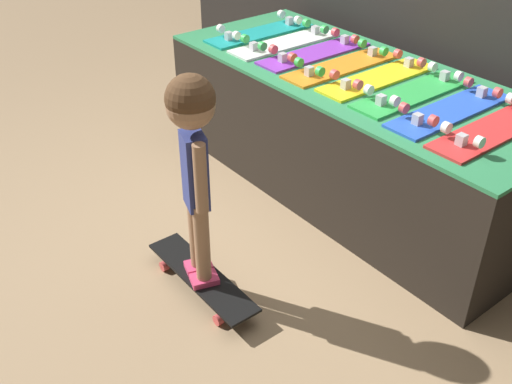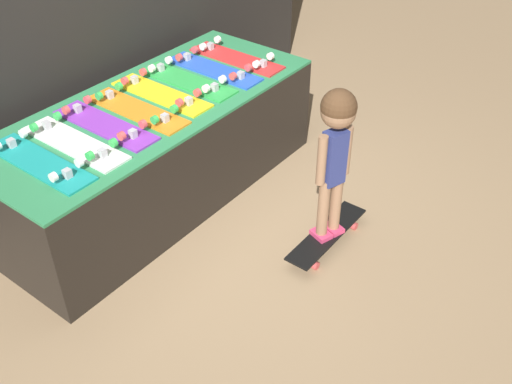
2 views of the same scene
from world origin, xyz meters
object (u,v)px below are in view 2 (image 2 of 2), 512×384
(skateboard_teal_on_rack, at_px, (39,161))
(skateboard_red_on_rack, at_px, (236,57))
(skateboard_purple_on_rack, at_px, (105,124))
(skateboard_blue_on_rack, at_px, (213,69))
(skateboard_white_on_rack, at_px, (74,142))
(skateboard_orange_on_rack, at_px, (137,109))
(skateboard_yellow_on_rack, at_px, (161,93))
(child, at_px, (336,138))
(skateboard_green_on_rack, at_px, (187,80))
(skateboard_on_floor, at_px, (327,235))

(skateboard_teal_on_rack, distance_m, skateboard_red_on_rack, 1.76)
(skateboard_purple_on_rack, relative_size, skateboard_blue_on_rack, 1.00)
(skateboard_white_on_rack, bearing_deg, skateboard_purple_on_rack, 3.97)
(skateboard_white_on_rack, relative_size, skateboard_orange_on_rack, 1.00)
(skateboard_white_on_rack, bearing_deg, skateboard_yellow_on_rack, 2.07)
(skateboard_red_on_rack, bearing_deg, child, -116.75)
(skateboard_purple_on_rack, distance_m, skateboard_orange_on_rack, 0.25)
(skateboard_white_on_rack, bearing_deg, skateboard_red_on_rack, -0.61)
(skateboard_green_on_rack, bearing_deg, child, -95.55)
(skateboard_orange_on_rack, xyz_separation_m, skateboard_on_floor, (0.38, -1.26, -0.67))
(skateboard_yellow_on_rack, relative_size, skateboard_red_on_rack, 1.00)
(skateboard_white_on_rack, height_order, skateboard_green_on_rack, same)
(skateboard_white_on_rack, relative_size, skateboard_purple_on_rack, 1.00)
(skateboard_yellow_on_rack, distance_m, skateboard_on_floor, 1.46)
(skateboard_green_on_rack, relative_size, skateboard_on_floor, 1.06)
(skateboard_purple_on_rack, xyz_separation_m, skateboard_yellow_on_rack, (0.50, 0.01, 0.00))
(skateboard_teal_on_rack, xyz_separation_m, skateboard_red_on_rack, (1.76, -0.01, 0.00))
(skateboard_white_on_rack, bearing_deg, skateboard_orange_on_rack, -0.30)
(skateboard_white_on_rack, relative_size, skateboard_red_on_rack, 1.00)
(skateboard_teal_on_rack, relative_size, skateboard_purple_on_rack, 1.00)
(skateboard_green_on_rack, distance_m, skateboard_on_floor, 1.45)
(skateboard_on_floor, relative_size, child, 0.71)
(skateboard_blue_on_rack, height_order, skateboard_red_on_rack, same)
(skateboard_blue_on_rack, bearing_deg, skateboard_on_floor, -106.67)
(skateboard_red_on_rack, bearing_deg, skateboard_blue_on_rack, 177.57)
(skateboard_orange_on_rack, bearing_deg, child, -73.27)
(skateboard_purple_on_rack, height_order, skateboard_yellow_on_rack, same)
(skateboard_blue_on_rack, bearing_deg, skateboard_red_on_rack, -2.43)
(skateboard_green_on_rack, xyz_separation_m, skateboard_on_floor, (-0.12, -1.28, -0.67))
(skateboard_teal_on_rack, height_order, skateboard_white_on_rack, same)
(skateboard_yellow_on_rack, bearing_deg, skateboard_teal_on_rack, -178.15)
(skateboard_white_on_rack, relative_size, skateboard_blue_on_rack, 1.00)
(skateboard_red_on_rack, bearing_deg, skateboard_purple_on_rack, 178.48)
(skateboard_green_on_rack, bearing_deg, skateboard_purple_on_rack, -179.66)
(skateboard_orange_on_rack, relative_size, child, 0.75)
(skateboard_teal_on_rack, height_order, skateboard_red_on_rack, same)
(skateboard_white_on_rack, height_order, skateboard_blue_on_rack, same)
(skateboard_purple_on_rack, bearing_deg, child, -63.78)
(skateboard_purple_on_rack, distance_m, skateboard_on_floor, 1.58)
(skateboard_white_on_rack, xyz_separation_m, skateboard_green_on_rack, (1.01, 0.02, 0.00))
(skateboard_on_floor, height_order, child, child)
(child, bearing_deg, skateboard_orange_on_rack, 124.69)
(skateboard_purple_on_rack, xyz_separation_m, skateboard_on_floor, (0.63, -1.28, -0.67))
(skateboard_purple_on_rack, height_order, skateboard_on_floor, skateboard_purple_on_rack)
(skateboard_white_on_rack, height_order, skateboard_red_on_rack, same)
(skateboard_teal_on_rack, relative_size, child, 0.75)
(skateboard_blue_on_rack, height_order, skateboard_on_floor, skateboard_blue_on_rack)
(skateboard_on_floor, bearing_deg, skateboard_blue_on_rack, 73.33)
(skateboard_teal_on_rack, bearing_deg, skateboard_purple_on_rack, 2.57)
(skateboard_purple_on_rack, height_order, child, child)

